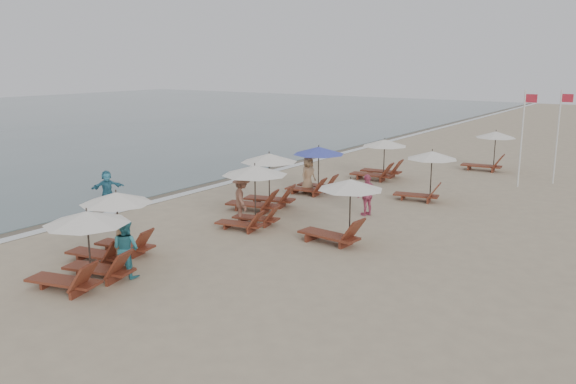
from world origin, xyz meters
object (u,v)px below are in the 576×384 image
Objects in this scene: lounger_station_1 at (113,226)px; waterline_walker at (107,188)px; lounger_station_0 at (83,249)px; flag_pole_near at (523,134)px; inland_station_2 at (489,148)px; lounger_station_3 at (264,183)px; inland_station_1 at (425,170)px; beachgoer_far_a at (367,195)px; beachgoer_mid_a at (126,248)px; lounger_station_2 at (251,193)px; lounger_station_4 at (315,168)px; lounger_station_5 at (379,160)px; beachgoer_mid_b at (242,199)px; inland_station_0 at (340,207)px; beachgoer_far_b at (308,175)px; beachgoer_near at (122,244)px.

waterline_walker is at bearing 142.30° from lounger_station_1.
flag_pole_near reaches higher than lounger_station_0.
inland_station_2 is 1.92× the size of waterline_walker.
inland_station_1 is (5.01, 5.21, 0.26)m from lounger_station_3.
beachgoer_far_a is (4.16, 9.27, -0.22)m from lounger_station_1.
beachgoer_mid_a is 0.36× the size of flag_pole_near.
lounger_station_2 reaches higher than lounger_station_4.
lounger_station_5 is 1.51× the size of beachgoer_mid_b.
beachgoer_mid_b is (-4.39, 0.19, -0.34)m from inland_station_0.
inland_station_2 is at bearing -106.11° from beachgoer_mid_a.
beachgoer_far_a reaches higher than waterline_walker.
beachgoer_mid_b is at bearing 83.01° from lounger_station_1.
lounger_station_1 is 1.53× the size of beachgoer_far_b.
beachgoer_mid_a is at bearing -107.80° from flag_pole_near.
lounger_station_2 is 1.39× the size of beachgoer_mid_b.
lounger_station_4 is at bearing 127.85° from inland_station_0.
beachgoer_near reaches higher than beachgoer_far_a.
inland_station_1 is 8.66m from beachgoer_mid_b.
beachgoer_far_a is 0.98× the size of beachgoer_far_b.
lounger_station_0 is 1.62× the size of beachgoer_mid_a.
beachgoer_far_b is (-5.16, -1.52, -0.52)m from inland_station_1.
lounger_station_1 is 10.17m from beachgoer_far_a.
inland_station_1 is at bearing -171.08° from beachgoer_far_a.
beachgoer_mid_a is at bearing -101.19° from waterline_walker.
lounger_station_3 is 8.81m from beachgoer_mid_a.
inland_station_1 reaches higher than lounger_station_4.
beachgoer_far_b is (-0.75, 5.92, -0.07)m from beachgoer_mid_b.
lounger_station_5 is 0.97× the size of inland_station_0.
beachgoer_far_b is (-1.51, 6.29, -0.48)m from lounger_station_2.
beachgoer_mid_a is at bearing -28.76° from lounger_station_1.
beachgoer_far_b is 1.14× the size of waterline_walker.
lounger_station_0 is at bearing -164.75° from beachgoer_far_b.
inland_station_0 is at bearing -101.80° from flag_pole_near.
beachgoer_far_b is 10.70m from flag_pole_near.
inland_station_2 is 20.76m from waterline_walker.
lounger_station_4 is 10.36m from flag_pole_near.
lounger_station_3 is 0.99× the size of inland_station_0.
beachgoer_mid_a is at bearing -99.07° from inland_station_2.
flag_pole_near reaches higher than waterline_walker.
lounger_station_4 is 0.91× the size of inland_station_2.
lounger_station_0 is 9.87m from lounger_station_3.
inland_station_0 is at bearing 2.64° from lounger_station_2.
lounger_station_1 is 1.54× the size of beachgoer_near.
lounger_station_4 is 1.56× the size of beachgoer_far_a.
lounger_station_1 is 0.91× the size of inland_station_2.
lounger_station_3 is 1.67× the size of beachgoer_near.
inland_station_1 is 1.59× the size of beachgoer_far_b.
beachgoer_far_b is at bearing 90.34° from lounger_station_1.
beachgoer_near is at bearing 6.45° from beachgoer_far_a.
flag_pole_near is at bearing -178.69° from beachgoer_far_a.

